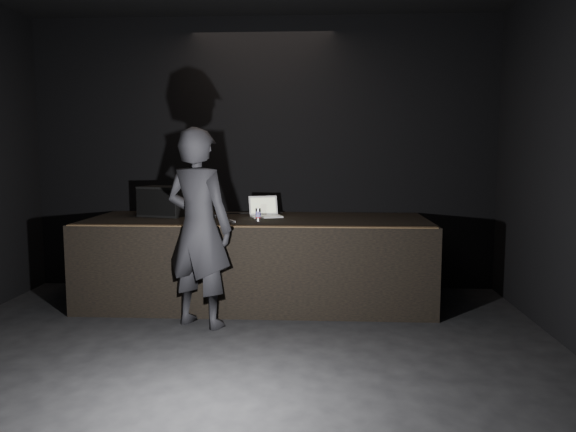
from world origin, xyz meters
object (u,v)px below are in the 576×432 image
at_px(stage_riser, 257,260).
at_px(beer_can, 258,215).
at_px(stage_monitor, 164,201).
at_px(person, 199,228).
at_px(laptop, 265,211).

relative_size(stage_riser, beer_can, 26.91).
height_order(stage_monitor, person, person).
xyz_separation_m(stage_monitor, laptop, (1.25, 0.00, -0.12)).
distance_m(stage_monitor, person, 1.36).
bearing_deg(stage_monitor, stage_riser, 4.85).
height_order(stage_monitor, beer_can, stage_monitor).
xyz_separation_m(stage_riser, laptop, (0.07, 0.22, 0.56)).
bearing_deg(stage_monitor, beer_can, -5.13).
bearing_deg(stage_riser, beer_can, -80.79).
distance_m(stage_riser, beer_can, 0.62).
height_order(stage_riser, person, person).
bearing_deg(beer_can, person, -126.52).
height_order(stage_monitor, laptop, stage_monitor).
bearing_deg(laptop, stage_riser, -128.24).
bearing_deg(laptop, beer_can, -114.26).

